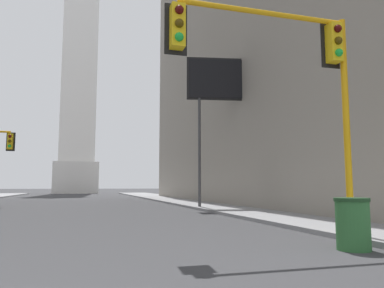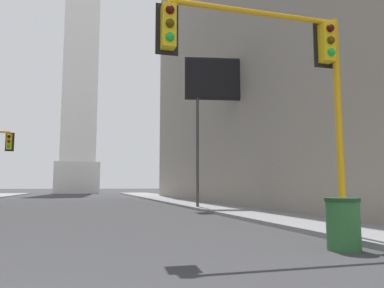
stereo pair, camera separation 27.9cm
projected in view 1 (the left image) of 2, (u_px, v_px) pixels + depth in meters
sidewalk_right at (200, 203)px, 30.00m from camera, size 5.00×88.15×0.15m
building_right at (339, 38)px, 34.10m from camera, size 24.96×43.30×29.75m
obelisk at (81, 41)px, 75.41m from camera, size 8.20×8.20×64.10m
traffic_light_near_right at (290, 64)px, 9.94m from camera, size 5.27×0.50×6.08m
trash_bin at (353, 224)px, 8.34m from camera, size 0.77×0.77×1.15m
billboard_sign at (224, 86)px, 24.18m from camera, size 4.80×1.10×9.70m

